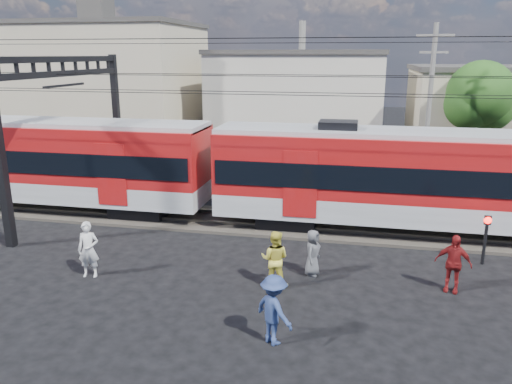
# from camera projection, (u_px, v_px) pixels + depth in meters

# --- Properties ---
(ground) EXTENTS (120.00, 120.00, 0.00)m
(ground) POSITION_uv_depth(u_px,v_px,m) (250.00, 321.00, 13.56)
(ground) COLOR black
(ground) RESTS_ON ground
(track_bed) EXTENTS (70.00, 3.40, 0.12)m
(track_bed) POSITION_uv_depth(u_px,v_px,m) (291.00, 224.00, 21.09)
(track_bed) COLOR #2D2823
(track_bed) RESTS_ON ground
(rail_near) EXTENTS (70.00, 0.12, 0.12)m
(rail_near) POSITION_uv_depth(u_px,v_px,m) (288.00, 227.00, 20.35)
(rail_near) COLOR #59544C
(rail_near) RESTS_ON track_bed
(rail_far) EXTENTS (70.00, 0.12, 0.12)m
(rail_far) POSITION_uv_depth(u_px,v_px,m) (293.00, 216.00, 21.77)
(rail_far) COLOR #59544C
(rail_far) RESTS_ON track_bed
(commuter_train) EXTENTS (50.30, 3.08, 4.17)m
(commuter_train) POSITION_uv_depth(u_px,v_px,m) (425.00, 177.00, 19.43)
(commuter_train) COLOR black
(commuter_train) RESTS_ON ground
(catenary) EXTENTS (70.00, 9.30, 7.52)m
(catenary) POSITION_uv_depth(u_px,v_px,m) (94.00, 99.00, 21.47)
(catenary) COLOR black
(catenary) RESTS_ON ground
(building_west) EXTENTS (14.28, 10.20, 9.30)m
(building_west) POSITION_uv_depth(u_px,v_px,m) (102.00, 86.00, 38.35)
(building_west) COLOR #B6AA8B
(building_west) RESTS_ON ground
(building_midwest) EXTENTS (12.24, 12.24, 7.30)m
(building_midwest) POSITION_uv_depth(u_px,v_px,m) (301.00, 99.00, 38.45)
(building_midwest) COLOR #B8AFA1
(building_midwest) RESTS_ON ground
(utility_pole_mid) EXTENTS (1.80, 0.24, 8.50)m
(utility_pole_mid) POSITION_uv_depth(u_px,v_px,m) (429.00, 105.00, 25.30)
(utility_pole_mid) COLOR slate
(utility_pole_mid) RESTS_ON ground
(tree_near) EXTENTS (3.82, 3.64, 6.72)m
(tree_near) POSITION_uv_depth(u_px,v_px,m) (483.00, 98.00, 27.55)
(tree_near) COLOR #382619
(tree_near) RESTS_ON ground
(pedestrian_a) EXTENTS (0.75, 0.56, 1.85)m
(pedestrian_a) POSITION_uv_depth(u_px,v_px,m) (88.00, 249.00, 16.06)
(pedestrian_a) COLOR silver
(pedestrian_a) RESTS_ON ground
(pedestrian_b) EXTENTS (0.92, 0.73, 1.81)m
(pedestrian_b) POSITION_uv_depth(u_px,v_px,m) (275.00, 259.00, 15.38)
(pedestrian_b) COLOR #DACE44
(pedestrian_b) RESTS_ON ground
(pedestrian_c) EXTENTS (1.35, 1.26, 1.82)m
(pedestrian_c) POSITION_uv_depth(u_px,v_px,m) (274.00, 310.00, 12.30)
(pedestrian_c) COLOR navy
(pedestrian_c) RESTS_ON ground
(pedestrian_d) EXTENTS (1.15, 0.71, 1.82)m
(pedestrian_d) POSITION_uv_depth(u_px,v_px,m) (453.00, 263.00, 15.04)
(pedestrian_d) COLOR maroon
(pedestrian_d) RESTS_ON ground
(pedestrian_e) EXTENTS (0.65, 0.85, 1.55)m
(pedestrian_e) POSITION_uv_depth(u_px,v_px,m) (313.00, 253.00, 16.20)
(pedestrian_e) COLOR #4B4C50
(pedestrian_e) RESTS_ON ground
(crossing_signal) EXTENTS (0.26, 0.26, 1.76)m
(crossing_signal) POSITION_uv_depth(u_px,v_px,m) (486.00, 231.00, 16.91)
(crossing_signal) COLOR black
(crossing_signal) RESTS_ON ground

